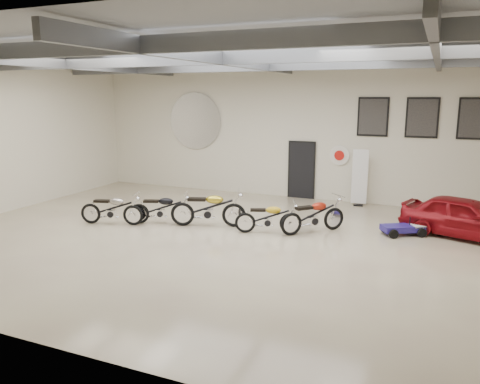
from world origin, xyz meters
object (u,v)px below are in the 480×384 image
at_px(motorcycle_gold, 208,208).
at_px(go_kart, 408,226).
at_px(motorcycle_black, 161,208).
at_px(banner_stand, 360,178).
at_px(motorcycle_red, 313,215).
at_px(motorcycle_silver, 111,208).
at_px(vintage_car, 465,217).
at_px(motorcycle_yellow, 268,217).

distance_m(motorcycle_gold, go_kart, 5.72).
bearing_deg(motorcycle_black, banner_stand, 22.82).
relative_size(motorcycle_black, motorcycle_red, 0.93).
distance_m(motorcycle_silver, motorcycle_red, 6.01).
height_order(motorcycle_silver, vintage_car, vintage_car).
height_order(banner_stand, motorcycle_black, banner_stand).
height_order(banner_stand, motorcycle_silver, banner_stand).
bearing_deg(motorcycle_silver, motorcycle_black, 11.17).
xyz_separation_m(motorcycle_black, motorcycle_gold, (1.45, 0.32, 0.08)).
height_order(motorcycle_gold, go_kart, motorcycle_gold).
bearing_deg(motorcycle_black, motorcycle_silver, -173.95).
distance_m(banner_stand, motorcycle_black, 7.03).
relative_size(motorcycle_gold, go_kart, 1.51).
distance_m(motorcycle_black, motorcycle_gold, 1.49).
bearing_deg(motorcycle_silver, motorcycle_red, 0.15).
distance_m(banner_stand, motorcycle_silver, 8.44).
distance_m(motorcycle_gold, motorcycle_red, 3.09).
height_order(motorcycle_silver, motorcycle_gold, motorcycle_gold).
bearing_deg(motorcycle_red, vintage_car, -30.11).
height_order(motorcycle_silver, motorcycle_black, motorcycle_silver).
height_order(banner_stand, motorcycle_red, banner_stand).
bearing_deg(motorcycle_black, motorcycle_red, -8.50).
bearing_deg(vintage_car, motorcycle_gold, 122.14).
bearing_deg(motorcycle_red, motorcycle_silver, 148.05).
xyz_separation_m(motorcycle_gold, vintage_car, (6.97, 1.77, -0.00)).
distance_m(motorcycle_black, vintage_car, 8.68).
bearing_deg(vintage_car, go_kart, 122.00).
relative_size(motorcycle_black, motorcycle_gold, 0.86).
xyz_separation_m(motorcycle_black, go_kart, (6.99, 1.73, -0.23)).
bearing_deg(motorcycle_black, go_kart, -6.00).
bearing_deg(go_kart, motorcycle_red, 167.74).
height_order(motorcycle_gold, vintage_car, motorcycle_gold).
bearing_deg(go_kart, motorcycle_black, 163.39).
bearing_deg(motorcycle_yellow, vintage_car, -2.03).
relative_size(motorcycle_silver, motorcycle_yellow, 1.06).
bearing_deg(vintage_car, banner_stand, 68.74).
distance_m(motorcycle_silver, motorcycle_black, 1.47).
distance_m(banner_stand, motorcycle_yellow, 4.79).
bearing_deg(go_kart, motorcycle_yellow, 170.00).
relative_size(motorcycle_gold, motorcycle_yellow, 1.22).
xyz_separation_m(banner_stand, motorcycle_red, (-0.66, -3.85, -0.46)).
xyz_separation_m(banner_stand, motorcycle_silver, (-6.47, -5.40, -0.48)).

